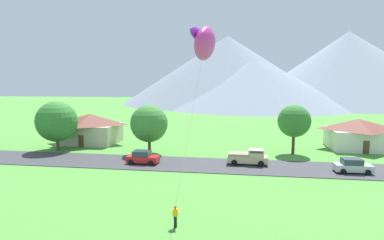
# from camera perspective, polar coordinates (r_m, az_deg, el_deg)

# --- Properties ---
(road_strip) EXTENTS (160.00, 7.38, 0.08)m
(road_strip) POSITION_cam_1_polar(r_m,az_deg,el_deg) (41.37, -0.98, -8.08)
(road_strip) COLOR #38383D
(road_strip) RESTS_ON ground
(mountain_far_east_ridge) EXTENTS (85.51, 85.51, 20.62)m
(mountain_far_east_ridge) POSITION_cam_1_polar(r_m,az_deg,el_deg) (141.48, 11.33, 6.69)
(mountain_far_east_ridge) COLOR gray
(mountain_far_east_ridge) RESTS_ON ground
(mountain_far_west_ridge) EXTENTS (99.47, 99.47, 34.58)m
(mountain_far_west_ridge) POSITION_cam_1_polar(r_m,az_deg,el_deg) (169.24, 26.53, 8.49)
(mountain_far_west_ridge) COLOR gray
(mountain_far_west_ridge) RESTS_ON ground
(mountain_west_ridge) EXTENTS (105.04, 105.04, 33.69)m
(mountain_west_ridge) POSITION_cam_1_polar(r_m,az_deg,el_deg) (161.30, 6.47, 9.13)
(mountain_west_ridge) COLOR gray
(mountain_west_ridge) RESTS_ON ground
(house_leftmost) EXTENTS (9.32, 8.03, 4.89)m
(house_leftmost) POSITION_cam_1_polar(r_m,az_deg,el_deg) (57.04, 28.05, -2.16)
(house_leftmost) COLOR silver
(house_leftmost) RESTS_ON ground
(house_left_center) EXTENTS (10.13, 7.53, 5.21)m
(house_left_center) POSITION_cam_1_polar(r_m,az_deg,el_deg) (57.82, -18.08, -1.40)
(house_left_center) COLOR beige
(house_left_center) RESTS_ON ground
(tree_near_left) EXTENTS (5.61, 5.61, 7.41)m
(tree_near_left) POSITION_cam_1_polar(r_m,az_deg,el_deg) (47.09, -7.86, -0.64)
(tree_near_left) COLOR #4C3823
(tree_near_left) RESTS_ON ground
(tree_left_of_center) EXTENTS (6.37, 6.37, 7.78)m
(tree_left_of_center) POSITION_cam_1_polar(r_m,az_deg,el_deg) (53.44, -23.52, -0.25)
(tree_left_of_center) COLOR brown
(tree_left_of_center) RESTS_ON ground
(tree_center) EXTENTS (4.82, 4.82, 7.45)m
(tree_center) POSITION_cam_1_polar(r_m,az_deg,el_deg) (48.60, 18.19, -0.19)
(tree_center) COLOR #4C3823
(tree_center) RESTS_ON ground
(parked_car_silver_west_end) EXTENTS (4.23, 2.13, 1.68)m
(parked_car_silver_west_end) POSITION_cam_1_polar(r_m,az_deg,el_deg) (42.03, 27.31, -7.47)
(parked_car_silver_west_end) COLOR #B7BCC1
(parked_car_silver_west_end) RESTS_ON road_strip
(parked_car_red_mid_west) EXTENTS (4.28, 2.23, 1.68)m
(parked_car_red_mid_west) POSITION_cam_1_polar(r_m,az_deg,el_deg) (42.01, -9.00, -6.77)
(parked_car_red_mid_west) COLOR red
(parked_car_red_mid_west) RESTS_ON road_strip
(pickup_truck_sand_west_side) EXTENTS (5.20, 2.33, 1.99)m
(pickup_truck_sand_west_side) POSITION_cam_1_polar(r_m,az_deg,el_deg) (41.68, 10.31, -6.64)
(pickup_truck_sand_west_side) COLOR #C6B284
(pickup_truck_sand_west_side) RESTS_ON road_strip
(kite_flyer_with_kite) EXTENTS (3.40, 4.17, 14.84)m
(kite_flyer_with_kite) POSITION_cam_1_polar(r_m,az_deg,el_deg) (23.12, 2.22, 13.66)
(kite_flyer_with_kite) COLOR black
(kite_flyer_with_kite) RESTS_ON ground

